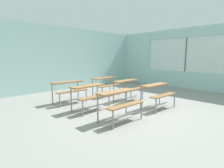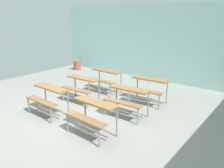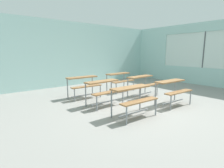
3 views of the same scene
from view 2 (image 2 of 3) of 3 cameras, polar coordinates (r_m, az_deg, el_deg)
ground at (r=6.20m, az=-8.23°, el=-8.14°), size 10.00×9.00×0.05m
wall_back at (r=9.37m, az=11.77°, el=9.88°), size 10.00×0.12×3.00m
desk_bench_r0c0 at (r=6.28m, az=-15.61°, el=-2.50°), size 1.12×0.63×0.74m
desk_bench_r0c1 at (r=5.08m, az=-4.98°, el=-6.56°), size 1.13×0.64×0.74m
desk_bench_r1c0 at (r=7.03m, az=-7.72°, el=0.03°), size 1.12×0.63×0.74m
desk_bench_r1c1 at (r=5.96m, az=3.71°, el=-2.91°), size 1.12×0.63×0.74m
desk_bench_r2c0 at (r=7.87m, az=-1.74°, el=2.01°), size 1.12×0.63×0.74m
desk_bench_r2c1 at (r=6.94m, az=8.98°, el=-0.24°), size 1.13×0.65×0.74m
trash_bin at (r=11.38m, az=-8.61°, el=4.62°), size 0.36×0.36×0.42m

